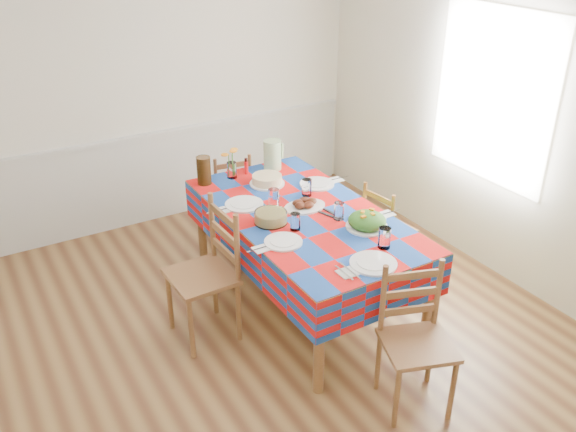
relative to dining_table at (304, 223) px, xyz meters
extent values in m
cube|color=brown|center=(-0.57, -0.49, -0.73)|extent=(4.50, 5.00, 0.04)
cube|color=silver|center=(-0.57, 2.03, 0.64)|extent=(4.50, 0.04, 2.70)
cube|color=silver|center=(1.70, -0.49, 0.64)|extent=(0.04, 5.00, 2.70)
cube|color=silver|center=(-0.57, 1.98, 0.19)|extent=(4.41, 0.06, 0.04)
cube|color=silver|center=(-0.57, 1.99, -0.26)|extent=(4.41, 0.03, 0.90)
plane|color=white|center=(1.66, -0.19, 0.79)|extent=(0.00, 1.40, 1.40)
cylinder|color=brown|center=(-0.46, -0.94, -0.33)|extent=(0.07, 0.07, 0.75)
cylinder|color=brown|center=(0.46, -0.94, -0.33)|extent=(0.07, 0.07, 0.75)
cylinder|color=brown|center=(-0.46, 0.94, -0.33)|extent=(0.07, 0.07, 0.75)
cylinder|color=brown|center=(0.46, 0.94, -0.33)|extent=(0.07, 0.07, 0.75)
cube|color=brown|center=(0.00, 0.00, 0.06)|extent=(1.05, 2.00, 0.04)
cube|color=red|center=(0.00, 0.00, 0.08)|extent=(1.09, 2.04, 0.01)
cube|color=red|center=(-0.55, 0.00, -0.08)|extent=(0.01, 2.04, 0.32)
cube|color=red|center=(0.55, 0.00, -0.08)|extent=(0.01, 2.04, 0.32)
cube|color=red|center=(0.00, -1.02, -0.08)|extent=(1.09, 0.01, 0.32)
cube|color=red|center=(0.00, 1.02, -0.08)|extent=(1.09, 0.01, 0.32)
cylinder|color=white|center=(0.00, -0.86, 0.10)|extent=(0.31, 0.31, 0.02)
cylinder|color=white|center=(0.00, -0.86, 0.11)|extent=(0.22, 0.22, 0.01)
cylinder|color=white|center=(0.19, -0.72, 0.16)|extent=(0.09, 0.09, 0.15)
cube|color=white|center=(-0.21, -0.86, 0.09)|extent=(0.12, 0.12, 0.01)
cube|color=silver|center=(-0.23, -0.86, 0.10)|extent=(0.01, 0.20, 0.00)
cube|color=silver|center=(-0.19, -0.86, 0.10)|extent=(0.01, 0.23, 0.00)
cylinder|color=white|center=(-0.36, -0.31, 0.10)|extent=(0.27, 0.27, 0.01)
cylinder|color=white|center=(-0.36, -0.31, 0.11)|extent=(0.19, 0.19, 0.01)
cylinder|color=white|center=(-0.19, -0.19, 0.15)|extent=(0.08, 0.08, 0.13)
cube|color=white|center=(-0.54, -0.31, 0.09)|extent=(0.10, 0.10, 0.01)
cube|color=silver|center=(-0.56, -0.31, 0.10)|extent=(0.17, 0.01, 0.00)
cube|color=silver|center=(-0.52, -0.31, 0.10)|extent=(0.20, 0.01, 0.00)
cylinder|color=white|center=(-0.33, 0.35, 0.10)|extent=(0.30, 0.30, 0.02)
cylinder|color=white|center=(-0.33, 0.35, 0.11)|extent=(0.21, 0.21, 0.01)
cylinder|color=white|center=(-0.14, 0.21, 0.16)|extent=(0.08, 0.08, 0.14)
cube|color=white|center=(-0.53, 0.35, 0.09)|extent=(0.11, 0.11, 0.01)
cube|color=silver|center=(-0.55, 0.35, 0.10)|extent=(0.19, 0.01, 0.00)
cube|color=silver|center=(-0.51, 0.35, 0.10)|extent=(0.22, 0.01, 0.00)
cylinder|color=white|center=(0.34, -0.34, 0.10)|extent=(0.28, 0.28, 0.01)
cylinder|color=white|center=(0.34, -0.34, 0.11)|extent=(0.20, 0.20, 0.01)
cylinder|color=white|center=(0.17, -0.22, 0.16)|extent=(0.08, 0.08, 0.13)
cube|color=white|center=(0.53, -0.34, 0.09)|extent=(0.10, 0.10, 0.01)
cube|color=silver|center=(0.51, -0.34, 0.10)|extent=(0.17, 0.01, 0.00)
cube|color=silver|center=(0.55, -0.34, 0.10)|extent=(0.21, 0.01, 0.00)
cylinder|color=white|center=(0.36, 0.38, 0.10)|extent=(0.29, 0.29, 0.01)
cylinder|color=white|center=(0.36, 0.38, 0.11)|extent=(0.20, 0.20, 0.01)
cylinder|color=white|center=(0.18, 0.25, 0.16)|extent=(0.08, 0.08, 0.14)
cube|color=white|center=(0.56, 0.38, 0.09)|extent=(0.11, 0.11, 0.01)
cube|color=silver|center=(0.54, 0.38, 0.10)|extent=(0.18, 0.01, 0.00)
cube|color=silver|center=(0.58, 0.38, 0.10)|extent=(0.21, 0.01, 0.00)
ellipsoid|color=white|center=(0.05, 0.07, 0.10)|extent=(0.34, 0.24, 0.02)
ellipsoid|color=black|center=(0.11, 0.07, 0.13)|extent=(0.09, 0.08, 0.05)
ellipsoid|color=black|center=(0.07, 0.11, 0.13)|extent=(0.09, 0.08, 0.05)
ellipsoid|color=black|center=(0.01, 0.10, 0.13)|extent=(0.09, 0.08, 0.05)
ellipsoid|color=black|center=(0.00, 0.05, 0.13)|extent=(0.09, 0.08, 0.05)
ellipsoid|color=black|center=(0.06, 0.02, 0.13)|extent=(0.09, 0.08, 0.05)
cylinder|color=white|center=(0.27, -0.43, 0.10)|extent=(0.31, 0.31, 0.01)
ellipsoid|color=#163F0F|center=(0.27, -0.43, 0.14)|extent=(0.28, 0.28, 0.12)
cube|color=orange|center=(0.21, -0.46, 0.21)|extent=(0.04, 0.03, 0.01)
cube|color=orange|center=(0.25, -0.40, 0.21)|extent=(0.04, 0.04, 0.01)
cube|color=orange|center=(0.29, -0.46, 0.21)|extent=(0.03, 0.04, 0.01)
cube|color=orange|center=(0.33, -0.40, 0.21)|extent=(0.04, 0.04, 0.01)
cylinder|color=white|center=(-0.29, -0.01, 0.13)|extent=(0.24, 0.24, 0.09)
cylinder|color=tan|center=(-0.29, -0.01, 0.13)|extent=(0.22, 0.22, 0.07)
cylinder|color=white|center=(0.01, 0.60, 0.10)|extent=(0.29, 0.29, 0.01)
cylinder|color=#D7B883|center=(0.01, 0.60, 0.14)|extent=(0.25, 0.25, 0.07)
cube|color=black|center=(0.12, -0.10, 0.09)|extent=(0.13, 0.30, 0.01)
cube|color=black|center=(0.17, -0.07, 0.09)|extent=(0.06, 0.31, 0.01)
cylinder|color=white|center=(-0.18, 0.87, 0.16)|extent=(0.08, 0.08, 0.14)
cylinder|color=#357E2A|center=(-0.20, 0.87, 0.21)|extent=(0.01, 0.01, 0.20)
ellipsoid|color=orange|center=(-0.24, 0.87, 0.31)|extent=(0.07, 0.07, 0.02)
cylinder|color=#357E2A|center=(-0.16, 0.88, 0.21)|extent=(0.01, 0.01, 0.20)
ellipsoid|color=orange|center=(-0.13, 0.90, 0.33)|extent=(0.07, 0.07, 0.02)
cylinder|color=#357E2A|center=(-0.18, 0.85, 0.21)|extent=(0.01, 0.01, 0.20)
ellipsoid|color=orange|center=(-0.18, 0.83, 0.35)|extent=(0.07, 0.07, 0.02)
cylinder|color=red|center=(-0.03, 0.89, 0.16)|extent=(0.03, 0.03, 0.14)
cylinder|color=#AED294|center=(0.21, 0.86, 0.22)|extent=(0.15, 0.15, 0.26)
cylinder|color=black|center=(-0.43, 0.88, 0.21)|extent=(0.12, 0.12, 0.24)
cube|color=white|center=(0.03, -0.97, 0.10)|extent=(0.08, 0.02, 0.02)
cylinder|color=brown|center=(-0.23, -1.44, -0.48)|extent=(0.04, 0.04, 0.45)
cylinder|color=brown|center=(0.11, -1.56, -0.48)|extent=(0.04, 0.04, 0.45)
cylinder|color=brown|center=(-0.11, -1.11, -0.48)|extent=(0.04, 0.04, 0.45)
cylinder|color=brown|center=(0.23, -1.23, -0.48)|extent=(0.04, 0.04, 0.45)
cube|color=brown|center=(0.00, -1.34, -0.24)|extent=(0.53, 0.52, 0.03)
cylinder|color=brown|center=(-0.11, -1.10, 0.00)|extent=(0.04, 0.04, 0.50)
cylinder|color=brown|center=(0.23, -1.22, 0.00)|extent=(0.04, 0.04, 0.50)
cube|color=brown|center=(0.06, -1.16, -0.10)|extent=(0.35, 0.14, 0.05)
cube|color=brown|center=(0.06, -1.16, 0.03)|extent=(0.35, 0.14, 0.05)
cube|color=brown|center=(0.06, -1.16, 0.16)|extent=(0.35, 0.14, 0.05)
cylinder|color=brown|center=(0.18, 1.46, -0.51)|extent=(0.03, 0.03, 0.40)
cylinder|color=brown|center=(-0.13, 1.51, -0.51)|extent=(0.03, 0.03, 0.40)
cylinder|color=brown|center=(0.13, 1.16, -0.51)|extent=(0.03, 0.03, 0.40)
cylinder|color=brown|center=(-0.18, 1.21, -0.51)|extent=(0.03, 0.03, 0.40)
cube|color=brown|center=(0.00, 1.34, -0.29)|extent=(0.43, 0.42, 0.03)
cylinder|color=brown|center=(0.13, 1.15, -0.08)|extent=(0.03, 0.03, 0.45)
cylinder|color=brown|center=(-0.19, 1.20, -0.08)|extent=(0.03, 0.03, 0.45)
cube|color=brown|center=(-0.03, 1.18, -0.17)|extent=(0.32, 0.07, 0.04)
cube|color=brown|center=(-0.03, 1.18, -0.05)|extent=(0.32, 0.07, 0.04)
cube|color=brown|center=(-0.03, 1.18, 0.06)|extent=(0.32, 0.07, 0.04)
cylinder|color=brown|center=(-1.05, 0.19, -0.46)|extent=(0.04, 0.04, 0.49)
cylinder|color=brown|center=(-1.04, -0.20, -0.46)|extent=(0.04, 0.04, 0.49)
cylinder|color=brown|center=(-0.68, 0.20, -0.46)|extent=(0.04, 0.04, 0.49)
cylinder|color=brown|center=(-0.67, -0.19, -0.46)|extent=(0.04, 0.04, 0.49)
cube|color=brown|center=(-0.86, 0.00, -0.20)|extent=(0.45, 0.47, 0.03)
cylinder|color=brown|center=(-0.67, 0.20, 0.06)|extent=(0.04, 0.04, 0.55)
cylinder|color=brown|center=(-0.66, -0.19, 0.06)|extent=(0.04, 0.04, 0.55)
cube|color=brown|center=(-0.66, 0.00, -0.05)|extent=(0.03, 0.39, 0.05)
cube|color=brown|center=(-0.66, 0.00, 0.09)|extent=(0.03, 0.39, 0.05)
cube|color=brown|center=(-0.66, 0.00, 0.23)|extent=(0.03, 0.39, 0.05)
cylinder|color=brown|center=(1.03, -0.14, -0.51)|extent=(0.03, 0.03, 0.40)
cylinder|color=brown|center=(0.99, 0.18, -0.51)|extent=(0.03, 0.03, 0.40)
cylinder|color=brown|center=(0.73, -0.18, -0.51)|extent=(0.03, 0.03, 0.40)
cylinder|color=brown|center=(0.69, 0.14, -0.51)|extent=(0.03, 0.03, 0.40)
cube|color=brown|center=(0.86, 0.00, -0.30)|extent=(0.40, 0.41, 0.03)
cylinder|color=brown|center=(0.72, -0.18, -0.09)|extent=(0.03, 0.03, 0.44)
cylinder|color=brown|center=(0.68, 0.14, -0.09)|extent=(0.03, 0.03, 0.44)
cube|color=brown|center=(0.70, -0.02, -0.18)|extent=(0.06, 0.32, 0.04)
cube|color=brown|center=(0.70, -0.02, -0.06)|extent=(0.06, 0.32, 0.04)
cube|color=brown|center=(0.70, -0.02, 0.05)|extent=(0.06, 0.32, 0.04)
camera|label=1|loc=(-2.20, -3.47, 2.19)|focal=38.00mm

